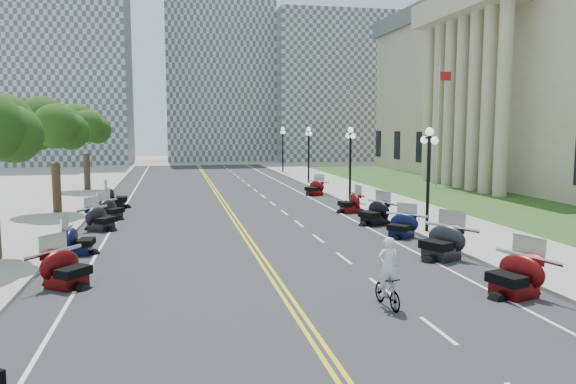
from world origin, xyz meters
TOP-DOWN VIEW (x-y plane):
  - ground at (0.00, 0.00)m, footprint 160.00×160.00m
  - road at (0.00, 10.00)m, footprint 16.00×90.00m
  - centerline_yellow_a at (-0.12, 10.00)m, footprint 0.12×90.00m
  - centerline_yellow_b at (0.12, 10.00)m, footprint 0.12×90.00m
  - edge_line_north at (6.40, 10.00)m, footprint 0.12×90.00m
  - edge_line_south at (-6.40, 10.00)m, footprint 0.12×90.00m
  - lane_dash_4 at (3.20, -8.00)m, footprint 0.12×2.00m
  - lane_dash_5 at (3.20, -4.00)m, footprint 0.12×2.00m
  - lane_dash_6 at (3.20, 0.00)m, footprint 0.12×2.00m
  - lane_dash_7 at (3.20, 4.00)m, footprint 0.12×2.00m
  - lane_dash_8 at (3.20, 8.00)m, footprint 0.12×2.00m
  - lane_dash_9 at (3.20, 12.00)m, footprint 0.12×2.00m
  - lane_dash_10 at (3.20, 16.00)m, footprint 0.12×2.00m
  - lane_dash_11 at (3.20, 20.00)m, footprint 0.12×2.00m
  - lane_dash_12 at (3.20, 24.00)m, footprint 0.12×2.00m
  - lane_dash_13 at (3.20, 28.00)m, footprint 0.12×2.00m
  - lane_dash_14 at (3.20, 32.00)m, footprint 0.12×2.00m
  - lane_dash_15 at (3.20, 36.00)m, footprint 0.12×2.00m
  - lane_dash_16 at (3.20, 40.00)m, footprint 0.12×2.00m
  - lane_dash_17 at (3.20, 44.00)m, footprint 0.12×2.00m
  - lane_dash_18 at (3.20, 48.00)m, footprint 0.12×2.00m
  - lane_dash_19 at (3.20, 52.00)m, footprint 0.12×2.00m
  - sidewalk_north at (10.50, 10.00)m, footprint 5.00×90.00m
  - sidewalk_south at (-10.50, 10.00)m, footprint 5.00×90.00m
  - lawn at (17.50, 18.00)m, footprint 9.00×60.00m
  - distant_block_a at (-18.00, 62.00)m, footprint 18.00×14.00m
  - distant_block_b at (4.00, 68.00)m, footprint 16.00×12.00m
  - distant_block_c at (22.00, 65.00)m, footprint 20.00×14.00m
  - street_lamp_2 at (8.60, 4.00)m, footprint 0.50×1.20m
  - street_lamp_3 at (8.60, 16.00)m, footprint 0.50×1.20m
  - street_lamp_4 at (8.60, 28.00)m, footprint 0.50×1.20m
  - street_lamp_5 at (8.60, 40.00)m, footprint 0.50×1.20m
  - flagpole at (18.00, 22.00)m, footprint 1.10×0.20m
  - tree_3 at (-10.00, 14.00)m, footprint 4.80×4.80m
  - tree_4 at (-10.00, 26.00)m, footprint 4.80×4.80m
  - motorcycle_n_4 at (6.78, -5.81)m, footprint 2.60×2.60m
  - motorcycle_n_5 at (6.85, -0.94)m, footprint 2.90×2.90m
  - motorcycle_n_6 at (7.06, 3.44)m, footprint 2.54×2.54m
  - motorcycle_n_7 at (7.00, 6.90)m, footprint 2.62×2.62m
  - motorcycle_n_8 at (7.05, 11.21)m, footprint 1.98×1.98m
  - motorcycle_n_10 at (7.06, 19.88)m, footprint 2.49×2.49m
  - motorcycle_s_5 at (-6.72, -2.04)m, footprint 2.75×2.75m
  - motorcycle_s_6 at (-7.09, 2.79)m, footprint 1.93×1.93m
  - motorcycle_s_7 at (-6.86, 8.12)m, footprint 2.66×2.66m
  - motorcycle_s_8 at (-6.73, 11.53)m, footprint 2.50×2.50m
  - motorcycle_s_9 at (-6.88, 15.91)m, footprint 2.10×2.10m
  - bicycle at (2.61, -6.02)m, footprint 0.57×1.61m
  - cyclist_rider at (2.61, -6.02)m, footprint 0.62×0.41m

SIDE VIEW (x-z plane):
  - ground at x=0.00m, z-range 0.00..0.00m
  - road at x=0.00m, z-range 0.00..0.01m
  - centerline_yellow_a at x=-0.12m, z-range 0.01..0.01m
  - centerline_yellow_b at x=0.12m, z-range 0.01..0.01m
  - edge_line_north at x=6.40m, z-range 0.01..0.01m
  - edge_line_south at x=-6.40m, z-range 0.01..0.01m
  - lane_dash_4 at x=3.20m, z-range 0.01..0.01m
  - lane_dash_5 at x=3.20m, z-range 0.01..0.01m
  - lane_dash_6 at x=3.20m, z-range 0.01..0.01m
  - lane_dash_7 at x=3.20m, z-range 0.01..0.01m
  - lane_dash_8 at x=3.20m, z-range 0.01..0.01m
  - lane_dash_9 at x=3.20m, z-range 0.01..0.01m
  - lane_dash_10 at x=3.20m, z-range 0.01..0.01m
  - lane_dash_11 at x=3.20m, z-range 0.01..0.01m
  - lane_dash_12 at x=3.20m, z-range 0.01..0.01m
  - lane_dash_13 at x=3.20m, z-range 0.01..0.01m
  - lane_dash_14 at x=3.20m, z-range 0.01..0.01m
  - lane_dash_15 at x=3.20m, z-range 0.01..0.01m
  - lane_dash_16 at x=3.20m, z-range 0.01..0.01m
  - lane_dash_17 at x=3.20m, z-range 0.01..0.01m
  - lane_dash_18 at x=3.20m, z-range 0.01..0.01m
  - lane_dash_19 at x=3.20m, z-range 0.01..0.01m
  - lawn at x=17.50m, z-range 0.00..0.10m
  - sidewalk_north at x=10.50m, z-range 0.00..0.15m
  - sidewalk_south at x=-10.50m, z-range 0.00..0.15m
  - bicycle at x=2.61m, z-range 0.00..0.95m
  - motorcycle_s_8 at x=-6.73m, z-range 0.00..1.25m
  - motorcycle_s_6 at x=-7.09m, z-range 0.00..1.26m
  - motorcycle_n_10 at x=7.06m, z-range 0.00..1.26m
  - motorcycle_n_6 at x=7.06m, z-range 0.00..1.26m
  - motorcycle_n_8 at x=7.05m, z-range 0.00..1.33m
  - motorcycle_s_7 at x=-6.86m, z-range 0.00..1.35m
  - motorcycle_s_5 at x=-6.72m, z-range 0.00..1.37m
  - motorcycle_n_7 at x=7.00m, z-range 0.00..1.44m
  - motorcycle_s_9 at x=-6.88m, z-range 0.00..1.46m
  - motorcycle_n_4 at x=6.78m, z-range 0.00..1.46m
  - motorcycle_n_5 at x=6.85m, z-range 0.00..1.52m
  - cyclist_rider at x=2.61m, z-range 0.95..2.65m
  - street_lamp_2 at x=8.60m, z-range 0.15..5.05m
  - street_lamp_3 at x=8.60m, z-range 0.15..5.05m
  - street_lamp_4 at x=8.60m, z-range 0.15..5.05m
  - street_lamp_5 at x=8.60m, z-range 0.15..5.05m
  - tree_3 at x=-10.00m, z-range 0.15..9.35m
  - tree_4 at x=-10.00m, z-range 0.15..9.35m
  - flagpole at x=18.00m, z-range 0.00..10.00m
  - distant_block_c at x=22.00m, z-range 0.00..22.00m
  - distant_block_a at x=-18.00m, z-range 0.00..26.00m
  - distant_block_b at x=4.00m, z-range 0.00..30.00m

